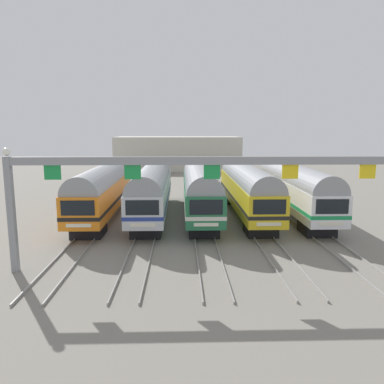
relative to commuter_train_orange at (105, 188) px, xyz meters
name	(u,v)px	position (x,y,z in m)	size (l,w,h in m)	color
ground_plane	(200,216)	(8.72, 0.00, -2.69)	(160.00, 160.00, 0.00)	gray
track_bed	(194,187)	(8.72, 17.00, -2.61)	(18.94, 70.00, 0.15)	gray
commuter_train_orange	(105,188)	(0.00, 0.00, 0.00)	(2.88, 18.06, 5.05)	orange
commuter_train_silver	(152,187)	(4.36, 0.00, 0.00)	(2.88, 18.06, 5.05)	silver
commuter_train_green	(200,187)	(8.72, 0.00, 0.00)	(2.88, 18.06, 5.05)	#236B42
commuter_train_yellow	(247,187)	(13.07, 0.00, 0.00)	(2.88, 18.06, 5.05)	gold
commuter_train_white	(294,187)	(17.43, 0.00, 0.00)	(2.88, 18.06, 4.77)	white
catenary_gantry	(212,178)	(8.72, -13.50, 2.59)	(22.67, 0.44, 6.97)	gray
maintenance_building	(178,153)	(6.36, 41.41, 0.56)	(24.34, 10.00, 6.50)	beige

